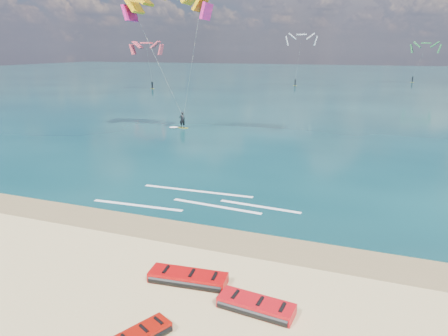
# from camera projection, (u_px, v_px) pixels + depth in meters

# --- Properties ---
(ground) EXTENTS (320.00, 320.00, 0.00)m
(ground) POSITION_uv_depth(u_px,v_px,m) (288.00, 112.00, 52.23)
(ground) COLOR tan
(ground) RESTS_ON ground
(wet_sand_strip) EXTENTS (320.00, 2.40, 0.01)m
(wet_sand_strip) POSITION_uv_depth(u_px,v_px,m) (137.00, 224.00, 18.89)
(wet_sand_strip) COLOR olive
(wet_sand_strip) RESTS_ON ground
(sea) EXTENTS (320.00, 200.00, 0.04)m
(sea) POSITION_uv_depth(u_px,v_px,m) (333.00, 79.00, 109.90)
(sea) COLOR #082930
(sea) RESTS_ON ground
(packed_kite_left) EXTENTS (3.11, 1.48, 0.43)m
(packed_kite_left) POSITION_uv_depth(u_px,v_px,m) (188.00, 282.00, 14.23)
(packed_kite_left) COLOR #BC0A0A
(packed_kite_left) RESTS_ON ground
(packed_kite_mid) EXTENTS (2.75, 1.41, 0.42)m
(packed_kite_mid) POSITION_uv_depth(u_px,v_px,m) (256.00, 310.00, 12.69)
(packed_kite_mid) COLOR red
(packed_kite_mid) RESTS_ON ground
(kitesurfer_main) EXTENTS (7.98, 6.77, 13.90)m
(kitesurfer_main) POSITION_uv_depth(u_px,v_px,m) (174.00, 57.00, 36.73)
(kitesurfer_main) COLOR #C8D018
(kitesurfer_main) RESTS_ON sea
(shoreline_foam) EXTENTS (10.93, 3.60, 0.01)m
(shoreline_foam) POSITION_uv_depth(u_px,v_px,m) (200.00, 201.00, 21.68)
(shoreline_foam) COLOR white
(shoreline_foam) RESTS_ON ground
(distant_kites) EXTENTS (58.08, 38.29, 10.74)m
(distant_kites) POSITION_uv_depth(u_px,v_px,m) (300.00, 64.00, 84.21)
(distant_kites) COLOR #DD414F
(distant_kites) RESTS_ON ground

